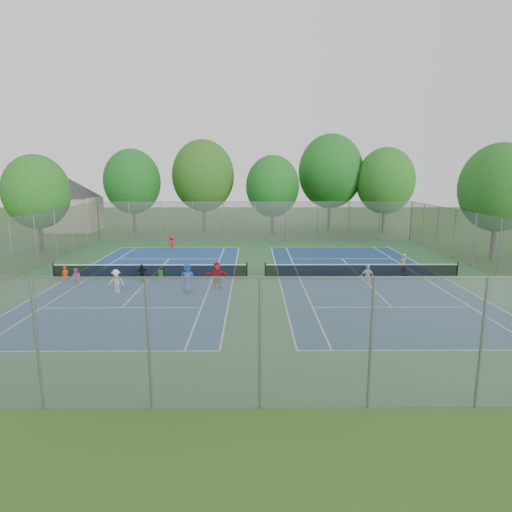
{
  "coord_description": "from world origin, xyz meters",
  "views": [
    {
      "loc": [
        -0.2,
        -27.59,
        6.86
      ],
      "look_at": [
        0.0,
        1.0,
        1.3
      ],
      "focal_mm": 30.0,
      "sensor_mm": 36.0,
      "label": 1
    }
  ],
  "objects": [
    {
      "name": "teen_court_b",
      "position": [
        6.7,
        -2.53,
        0.72
      ],
      "size": [
        0.89,
        0.48,
        1.43
      ],
      "primitive_type": "imported",
      "rotation": [
        0.0,
        0.0,
        0.16
      ],
      "color": "beige",
      "rests_on": "ground"
    },
    {
      "name": "tree_ne",
      "position": [
        15.0,
        22.0,
        5.97
      ],
      "size": [
        6.6,
        6.6,
        9.77
      ],
      "color": "#443326",
      "rests_on": "ground"
    },
    {
      "name": "fence_north",
      "position": [
        0.0,
        16.0,
        2.0
      ],
      "size": [
        32.0,
        0.1,
        4.0
      ],
      "primitive_type": "cube",
      "color": "gray",
      "rests_on": "ground"
    },
    {
      "name": "tennis_ball_0",
      "position": [
        -3.1,
        -4.69,
        0.03
      ],
      "size": [
        0.07,
        0.07,
        0.07
      ],
      "primitive_type": "sphere",
      "color": "gold",
      "rests_on": "ground"
    },
    {
      "name": "tree_side_e",
      "position": [
        19.0,
        6.0,
        5.74
      ],
      "size": [
        6.0,
        6.0,
        9.2
      ],
      "color": "#443326",
      "rests_on": "ground"
    },
    {
      "name": "tennis_ball_9",
      "position": [
        -8.08,
        -5.61,
        0.03
      ],
      "size": [
        0.07,
        0.07,
        0.07
      ],
      "primitive_type": "sphere",
      "color": "yellow",
      "rests_on": "ground"
    },
    {
      "name": "ball_hopper",
      "position": [
        -6.29,
        0.07,
        0.29
      ],
      "size": [
        0.36,
        0.36,
        0.57
      ],
      "primitive_type": "cube",
      "rotation": [
        0.0,
        0.0,
        -0.28
      ],
      "color": "#258B2E",
      "rests_on": "ground"
    },
    {
      "name": "student_a",
      "position": [
        -11.99,
        -1.43,
        0.56
      ],
      "size": [
        0.48,
        0.41,
        1.12
      ],
      "primitive_type": "imported",
      "rotation": [
        0.0,
        0.0,
        0.42
      ],
      "color": "#BF4A12",
      "rests_on": "ground"
    },
    {
      "name": "tennis_ball_8",
      "position": [
        -11.48,
        -1.03,
        0.03
      ],
      "size": [
        0.07,
        0.07,
        0.07
      ],
      "primitive_type": "sphere",
      "color": "#A6C52D",
      "rests_on": "ground"
    },
    {
      "name": "tree_side_w",
      "position": [
        -19.0,
        10.0,
        5.24
      ],
      "size": [
        5.6,
        5.6,
        8.47
      ],
      "color": "#443326",
      "rests_on": "ground"
    },
    {
      "name": "fence_south",
      "position": [
        0.0,
        -16.0,
        2.0
      ],
      "size": [
        32.0,
        0.1,
        4.0
      ],
      "primitive_type": "cube",
      "color": "gray",
      "rests_on": "ground"
    },
    {
      "name": "student_c",
      "position": [
        -8.14,
        -3.49,
        0.69
      ],
      "size": [
        0.92,
        0.57,
        1.39
      ],
      "primitive_type": "imported",
      "rotation": [
        0.0,
        0.0,
        -0.06
      ],
      "color": "white",
      "rests_on": "ground"
    },
    {
      "name": "net_right",
      "position": [
        7.0,
        0.0,
        0.46
      ],
      "size": [
        12.87,
        0.1,
        0.91
      ],
      "primitive_type": "cube",
      "color": "black",
      "rests_on": "ground"
    },
    {
      "name": "ground",
      "position": [
        0.0,
        0.0,
        0.0
      ],
      "size": [
        120.0,
        120.0,
        0.0
      ],
      "primitive_type": "plane",
      "color": "#30581B",
      "rests_on": "ground"
    },
    {
      "name": "student_b",
      "position": [
        -11.02,
        -2.11,
        0.58
      ],
      "size": [
        0.69,
        0.62,
        1.15
      ],
      "primitive_type": "imported",
      "rotation": [
        0.0,
        0.0,
        -0.39
      ],
      "color": "#DF5697",
      "rests_on": "ground"
    },
    {
      "name": "court_pad",
      "position": [
        0.0,
        0.0,
        0.01
      ],
      "size": [
        32.0,
        32.0,
        0.01
      ],
      "primitive_type": "cube",
      "color": "#2D5F35",
      "rests_on": "ground"
    },
    {
      "name": "tennis_ball_1",
      "position": [
        -9.98,
        -2.07,
        0.03
      ],
      "size": [
        0.07,
        0.07,
        0.07
      ],
      "primitive_type": "sphere",
      "color": "#E1F138",
      "rests_on": "ground"
    },
    {
      "name": "student_f",
      "position": [
        -2.36,
        -2.69,
        0.82
      ],
      "size": [
        1.57,
        0.69,
        1.64
      ],
      "primitive_type": "imported",
      "rotation": [
        0.0,
        0.0,
        -0.14
      ],
      "color": "#A7171C",
      "rests_on": "ground"
    },
    {
      "name": "child_far_baseline",
      "position": [
        -7.52,
        10.47,
        0.64
      ],
      "size": [
        0.93,
        0.71,
        1.28
      ],
      "primitive_type": "imported",
      "rotation": [
        0.0,
        0.0,
        3.46
      ],
      "color": "#AD1820",
      "rests_on": "ground"
    },
    {
      "name": "court_right",
      "position": [
        7.0,
        0.0,
        0.02
      ],
      "size": [
        10.97,
        23.77,
        0.01
      ],
      "primitive_type": "cube",
      "color": "navy",
      "rests_on": "court_pad"
    },
    {
      "name": "tennis_ball_3",
      "position": [
        -9.8,
        -4.95,
        0.03
      ],
      "size": [
        0.07,
        0.07,
        0.07
      ],
      "primitive_type": "sphere",
      "color": "#C2D631",
      "rests_on": "ground"
    },
    {
      "name": "tennis_ball_6",
      "position": [
        -6.62,
        -6.35,
        0.03
      ],
      "size": [
        0.07,
        0.07,
        0.07
      ],
      "primitive_type": "sphere",
      "color": "#ADC72E",
      "rests_on": "ground"
    },
    {
      "name": "fence_west",
      "position": [
        -16.0,
        0.0,
        2.0
      ],
      "size": [
        0.1,
        32.0,
        4.0
      ],
      "primitive_type": "cube",
      "rotation": [
        0.0,
        0.0,
        1.57
      ],
      "color": "gray",
      "rests_on": "ground"
    },
    {
      "name": "ball_crate",
      "position": [
        -7.85,
        -2.54,
        0.15
      ],
      "size": [
        0.46,
        0.46,
        0.31
      ],
      "primitive_type": "cube",
      "rotation": [
        0.0,
        0.0,
        0.35
      ],
      "color": "#1933BE",
      "rests_on": "ground"
    },
    {
      "name": "tennis_ball_7",
      "position": [
        -5.13,
        -6.87,
        0.03
      ],
      "size": [
        0.07,
        0.07,
        0.07
      ],
      "primitive_type": "sphere",
      "color": "#B0D431",
      "rests_on": "ground"
    },
    {
      "name": "tennis_ball_4",
      "position": [
        -11.06,
        -1.05,
        0.03
      ],
      "size": [
        0.07,
        0.07,
        0.07
      ],
      "primitive_type": "sphere",
      "color": "#BBD030",
      "rests_on": "ground"
    },
    {
      "name": "court_left",
      "position": [
        -7.0,
        0.0,
        0.02
      ],
      "size": [
        10.97,
        23.77,
        0.01
      ],
      "primitive_type": "cube",
      "color": "navy",
      "rests_on": "court_pad"
    },
    {
      "name": "net_left",
      "position": [
        -7.0,
        0.0,
        0.46
      ],
      "size": [
        12.87,
        0.1,
        0.91
      ],
      "primitive_type": "cube",
      "color": "black",
      "rests_on": "ground"
    },
    {
      "name": "tree_nw",
      "position": [
        -14.0,
        22.0,
        5.89
      ],
      "size": [
        6.4,
        6.4,
        9.58
      ],
      "color": "#443326",
      "rests_on": "ground"
    },
    {
      "name": "tennis_ball_5",
      "position": [
        -9.64,
        -1.34,
        0.03
      ],
      "size": [
        0.07,
        0.07,
        0.07
      ],
      "primitive_type": "sphere",
      "color": "#DEF037",
      "rests_on": "ground"
    },
    {
      "name": "tree_nr",
      "position": [
        9.0,
        24.0,
        7.04
      ],
      "size": [
        7.6,
        7.6,
        11.42
      ],
      "color": "#443326",
      "rests_on": "ground"
    },
    {
      "name": "house",
      "position": [
        -22.0,
        24.0,
        4.21
      ],
      "size": [
        11.03,
        11.03,
        7.3
      ],
      "color": "#B7A88C",
      "rests_on": "ground"
    },
    {
      "name": "fence_east",
      "position": [
        16.0,
        0.0,
        2.0
      ],
      "size": [
        0.1,
        32.0,
        4.0
      ],
      "primitive_type": "cube",
      "rotation": [
        0.0,
        0.0,
        1.57
      ],
      "color": "gray",
      "rests_on": "ground"
    },
    {
      "name": "tennis_ball_10",
      "position": [
        -8.45,
        -6.99,
        0.03
      ],
      "size": [
        0.07,
        0.07,
        0.07
      ],
      "primitive_type": "sphere",
      "color": "#C6DA32",
      "rests_on": "ground"
    },
    {
      "name": "tennis_ball_2",
      "position": [
        -9.97,
        -2.25,
        0.03
      ],
      "size": [
        0.07,
        0.07,
        0.07
      ],
      "primitive_type": "sphere",
      "color": "#D6F438",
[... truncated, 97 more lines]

